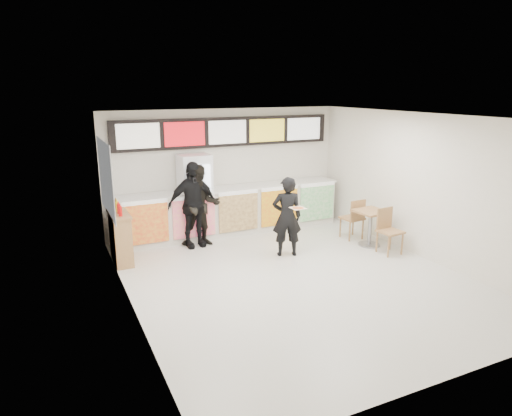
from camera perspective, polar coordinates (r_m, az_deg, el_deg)
floor at (r=8.75m, az=4.92°, el=-8.72°), size 7.00×7.00×0.00m
ceiling at (r=8.04m, az=5.40°, el=11.28°), size 7.00×7.00×0.00m
wall_back at (r=11.36m, az=-3.77°, el=4.73°), size 6.00×0.00×6.00m
wall_left at (r=7.28m, az=-15.74°, el=-1.61°), size 0.00×7.00×7.00m
wall_right at (r=10.09m, az=20.07°, el=2.56°), size 0.00×7.00×7.00m
service_counter at (r=11.19m, az=-2.93°, el=-0.27°), size 5.56×0.77×1.14m
menu_board at (r=11.15m, az=-3.69°, el=9.47°), size 5.50×0.14×0.70m
drinks_fridge at (r=10.79m, az=-7.59°, el=1.39°), size 0.70×0.67×2.00m
mirror_panel at (r=9.59m, az=-18.29°, el=3.64°), size 0.01×2.00×1.50m
customer_main at (r=9.62m, az=3.88°, el=-1.09°), size 0.72×0.59×1.71m
customer_left at (r=10.28m, az=-6.99°, el=0.29°), size 1.07×0.94×1.85m
customer_mid at (r=10.21m, az=-7.93°, el=0.41°), size 1.16×0.54×1.94m
pizza_slice at (r=9.16m, az=5.27°, el=0.03°), size 0.36×0.36×0.02m
cafe_table at (r=10.58m, az=14.11°, el=-1.62°), size 0.72×1.70×0.98m
condiment_ledge at (r=9.70m, az=-16.57°, el=-3.53°), size 0.38×0.94×1.25m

